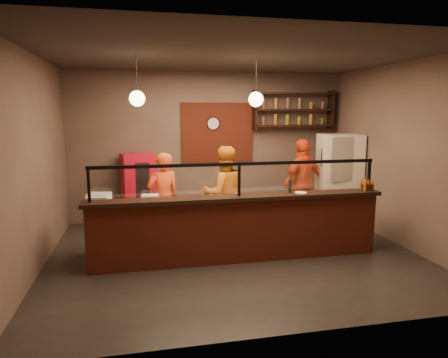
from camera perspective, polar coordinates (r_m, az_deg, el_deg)
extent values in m
plane|color=black|center=(6.78, 1.48, -10.69)|extent=(6.00, 6.00, 0.00)
plane|color=#342E28|center=(6.42, 1.61, 17.18)|extent=(6.00, 6.00, 0.00)
plane|color=brown|center=(8.85, -2.24, 4.69)|extent=(6.00, 0.00, 6.00)
plane|color=brown|center=(6.42, -25.52, 1.94)|extent=(0.00, 5.00, 5.00)
plane|color=brown|center=(7.68, 23.91, 3.15)|extent=(0.00, 5.00, 5.00)
plane|color=brown|center=(4.05, 9.80, -1.18)|extent=(6.00, 0.00, 6.00)
cube|color=maroon|center=(8.83, -0.93, 6.63)|extent=(1.60, 0.04, 1.30)
cube|color=maroon|center=(6.35, 2.13, -7.36)|extent=(4.60, 0.25, 1.00)
cube|color=black|center=(6.21, 2.16, -2.68)|extent=(4.70, 0.37, 0.06)
cube|color=gray|center=(6.83, 1.10, -6.78)|extent=(4.60, 0.75, 0.85)
cube|color=beige|center=(6.72, 1.12, -3.10)|extent=(4.60, 0.75, 0.05)
cube|color=white|center=(6.16, 2.18, -0.14)|extent=(4.40, 0.02, 0.50)
cube|color=black|center=(6.12, 2.19, 2.17)|extent=(4.50, 0.05, 0.05)
cube|color=black|center=(6.03, -18.77, -0.86)|extent=(0.04, 0.04, 0.50)
cube|color=black|center=(6.16, 2.18, -0.14)|extent=(0.04, 0.04, 0.50)
cube|color=black|center=(7.03, 20.01, 0.50)|extent=(0.04, 0.04, 0.50)
cube|color=black|center=(9.16, 9.84, 7.54)|extent=(1.80, 0.28, 0.04)
cube|color=black|center=(9.16, 9.90, 9.73)|extent=(1.80, 0.28, 0.04)
cube|color=black|center=(9.17, 9.96, 11.91)|extent=(1.80, 0.28, 0.04)
cube|color=black|center=(8.87, 4.41, 9.85)|extent=(0.04, 0.28, 0.85)
cube|color=black|center=(9.53, 15.00, 9.53)|extent=(0.04, 0.28, 0.85)
cylinder|color=black|center=(8.80, -1.57, 7.92)|extent=(0.30, 0.04, 0.30)
cylinder|color=black|center=(6.42, -12.42, 14.29)|extent=(0.01, 0.01, 0.60)
sphere|color=#E7B57F|center=(6.39, -12.30, 11.16)|extent=(0.24, 0.24, 0.24)
cylinder|color=black|center=(6.69, 4.62, 14.27)|extent=(0.01, 0.01, 0.60)
sphere|color=#E7B57F|center=(6.67, 4.58, 11.27)|extent=(0.24, 0.24, 0.24)
imported|color=#D84214|center=(7.19, -8.67, -2.80)|extent=(0.70, 0.57, 1.65)
imported|color=orange|center=(7.38, 0.02, -2.02)|extent=(0.89, 0.72, 1.74)
imported|color=red|center=(8.44, 11.19, -0.49)|extent=(1.15, 0.84, 1.81)
cube|color=#EAE6C6|center=(8.76, 16.04, -0.04)|extent=(0.87, 0.82, 1.89)
cube|color=red|center=(8.49, -12.10, -1.48)|extent=(0.75, 0.71, 1.51)
cylinder|color=beige|center=(6.69, -2.77, -2.89)|extent=(0.57, 0.57, 0.01)
cube|color=silver|center=(6.65, -17.44, -2.70)|extent=(0.39, 0.34, 0.17)
cube|color=silver|center=(6.53, -10.55, -2.81)|extent=(0.29, 0.24, 0.13)
cube|color=silver|center=(6.51, -17.55, -3.02)|extent=(0.35, 0.30, 0.16)
cylinder|color=yellow|center=(6.69, -2.90, -2.66)|extent=(0.35, 0.24, 0.06)
cube|color=black|center=(7.07, 19.72, -1.08)|extent=(0.22, 0.19, 0.10)
cylinder|color=black|center=(6.51, 9.44, -0.99)|extent=(0.06, 0.06, 0.22)
cylinder|color=white|center=(6.52, 10.90, -1.94)|extent=(0.21, 0.21, 0.01)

